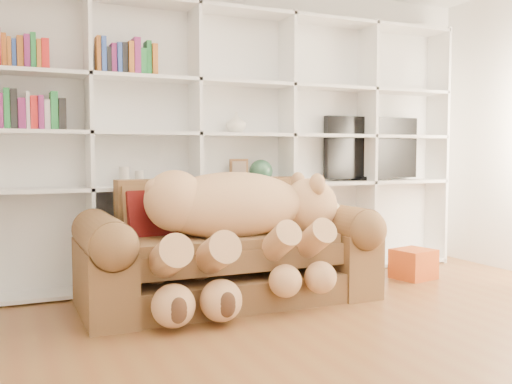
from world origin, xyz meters
name	(u,v)px	position (x,y,z in m)	size (l,w,h in m)	color
floor	(409,366)	(0.00, 0.00, 0.00)	(5.00, 5.00, 0.00)	brown
wall_back	(234,130)	(0.00, 2.50, 1.35)	(5.00, 0.02, 2.70)	white
bookshelf	(215,134)	(-0.24, 2.36, 1.31)	(4.43, 0.35, 2.40)	white
sofa	(228,255)	(-0.39, 1.67, 0.35)	(2.21, 0.96, 0.93)	brown
teddy_bear	(238,219)	(-0.38, 1.49, 0.65)	(1.70, 0.92, 0.99)	tan
throw_pillow	(152,216)	(-0.94, 1.83, 0.66)	(0.38, 0.12, 0.38)	#550F0E
gift_box	(413,264)	(1.42, 1.70, 0.13)	(0.33, 0.31, 0.27)	#BF4D19
tv	(372,149)	(1.42, 2.35, 1.17)	(1.06, 0.18, 0.63)	black
picture_frame	(239,171)	(-0.04, 2.30, 0.98)	(0.17, 0.03, 0.21)	brown
green_vase	(261,171)	(0.18, 2.30, 0.97)	(0.21, 0.21, 0.21)	#2E5A3E
figurine_tall	(124,177)	(-1.05, 2.30, 0.94)	(0.08, 0.08, 0.16)	beige
figurine_short	(139,178)	(-0.92, 2.30, 0.93)	(0.07, 0.07, 0.13)	beige
snow_globe	(175,178)	(-0.62, 2.30, 0.92)	(0.11, 0.11, 0.11)	silver
shelf_vase	(236,122)	(-0.06, 2.30, 1.41)	(0.18, 0.18, 0.18)	silver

